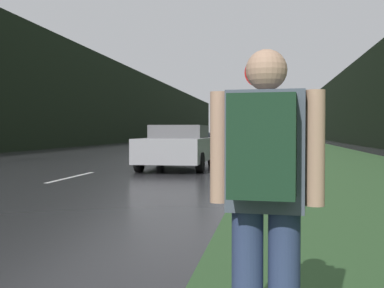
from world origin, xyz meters
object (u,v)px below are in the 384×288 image
at_px(car_passing_far, 232,137).
at_px(car_oncoming, 200,135).
at_px(hitchhiker_with_backpack, 265,189).
at_px(car_passing_near, 178,146).
at_px(stop_sign, 259,107).

relative_size(car_passing_far, car_oncoming, 0.93).
relative_size(hitchhiker_with_backpack, car_passing_near, 0.35).
xyz_separation_m(hitchhiker_with_backpack, car_passing_far, (-2.86, 36.56, -0.21)).
bearing_deg(car_passing_near, hitchhiker_with_backpack, 102.48).
distance_m(stop_sign, car_passing_near, 5.03).
xyz_separation_m(car_passing_far, car_oncoming, (-4.50, 12.72, 0.08)).
bearing_deg(car_passing_near, car_oncoming, -82.95).
relative_size(hitchhiker_with_backpack, car_oncoming, 0.36).
height_order(stop_sign, car_passing_far, stop_sign).
distance_m(car_passing_far, car_oncoming, 13.49).
xyz_separation_m(hitchhiker_with_backpack, car_oncoming, (-7.36, 49.27, -0.14)).
bearing_deg(car_passing_far, hitchhiker_with_backpack, 94.47).
distance_m(stop_sign, car_passing_far, 27.93).
relative_size(stop_sign, hitchhiker_with_backpack, 1.79).
height_order(car_passing_near, car_passing_far, car_passing_near).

